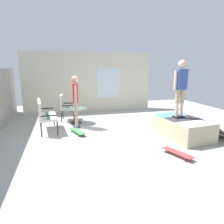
{
  "coord_description": "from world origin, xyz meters",
  "views": [
    {
      "loc": [
        -5.73,
        1.88,
        2.03
      ],
      "look_at": [
        0.17,
        0.34,
        0.7
      ],
      "focal_mm": 32.2,
      "sensor_mm": 36.0,
      "label": 1
    }
  ],
  "objects_px": {
    "patio_chair_near_house": "(65,105)",
    "patio_table": "(75,113)",
    "patio_bench": "(44,113)",
    "person_watching": "(75,97)",
    "person_skater": "(181,85)",
    "skate_ramp": "(183,128)",
    "skateboard_by_bench": "(78,131)",
    "skateboard_spare": "(177,153)"
  },
  "relations": [
    {
      "from": "patio_chair_near_house",
      "to": "patio_table",
      "type": "height_order",
      "value": "patio_chair_near_house"
    },
    {
      "from": "patio_bench",
      "to": "patio_chair_near_house",
      "type": "distance_m",
      "value": 1.46
    },
    {
      "from": "patio_bench",
      "to": "person_watching",
      "type": "distance_m",
      "value": 1.14
    },
    {
      "from": "patio_table",
      "to": "person_skater",
      "type": "height_order",
      "value": "person_skater"
    },
    {
      "from": "skate_ramp",
      "to": "skateboard_by_bench",
      "type": "relative_size",
      "value": 2.38
    },
    {
      "from": "patio_bench",
      "to": "person_watching",
      "type": "height_order",
      "value": "person_watching"
    },
    {
      "from": "skate_ramp",
      "to": "person_skater",
      "type": "bearing_deg",
      "value": 43.57
    },
    {
      "from": "patio_bench",
      "to": "person_skater",
      "type": "relative_size",
      "value": 0.77
    },
    {
      "from": "skate_ramp",
      "to": "patio_table",
      "type": "xyz_separation_m",
      "value": [
        2.38,
        3.03,
        0.12
      ]
    },
    {
      "from": "patio_bench",
      "to": "patio_table",
      "type": "height_order",
      "value": "patio_bench"
    },
    {
      "from": "patio_table",
      "to": "skateboard_by_bench",
      "type": "relative_size",
      "value": 1.1
    },
    {
      "from": "skate_ramp",
      "to": "person_watching",
      "type": "relative_size",
      "value": 1.09
    },
    {
      "from": "patio_chair_near_house",
      "to": "skateboard_by_bench",
      "type": "distance_m",
      "value": 1.96
    },
    {
      "from": "person_watching",
      "to": "patio_bench",
      "type": "bearing_deg",
      "value": 98.7
    },
    {
      "from": "patio_table",
      "to": "person_watching",
      "type": "xyz_separation_m",
      "value": [
        -0.57,
        0.01,
        0.65
      ]
    },
    {
      "from": "person_watching",
      "to": "skateboard_spare",
      "type": "bearing_deg",
      "value": -145.03
    },
    {
      "from": "person_skater",
      "to": "skateboard_by_bench",
      "type": "distance_m",
      "value": 3.44
    },
    {
      "from": "person_skater",
      "to": "skateboard_spare",
      "type": "distance_m",
      "value": 2.14
    },
    {
      "from": "patio_chair_near_house",
      "to": "patio_table",
      "type": "distance_m",
      "value": 0.68
    },
    {
      "from": "patio_bench",
      "to": "skateboard_by_bench",
      "type": "bearing_deg",
      "value": -120.18
    },
    {
      "from": "skate_ramp",
      "to": "person_watching",
      "type": "bearing_deg",
      "value": 59.28
    },
    {
      "from": "patio_bench",
      "to": "skateboard_spare",
      "type": "height_order",
      "value": "patio_bench"
    },
    {
      "from": "person_watching",
      "to": "patio_table",
      "type": "bearing_deg",
      "value": -0.86
    },
    {
      "from": "person_skater",
      "to": "skateboard_by_bench",
      "type": "relative_size",
      "value": 2.07
    },
    {
      "from": "person_watching",
      "to": "skateboard_by_bench",
      "type": "relative_size",
      "value": 2.18
    },
    {
      "from": "patio_chair_near_house",
      "to": "person_skater",
      "type": "height_order",
      "value": "person_skater"
    },
    {
      "from": "person_skater",
      "to": "skate_ramp",
      "type": "bearing_deg",
      "value": -136.43
    },
    {
      "from": "skate_ramp",
      "to": "patio_table",
      "type": "height_order",
      "value": "same"
    },
    {
      "from": "skateboard_spare",
      "to": "skateboard_by_bench",
      "type": "bearing_deg",
      "value": 43.38
    },
    {
      "from": "skate_ramp",
      "to": "person_skater",
      "type": "height_order",
      "value": "person_skater"
    },
    {
      "from": "patio_bench",
      "to": "skateboard_spare",
      "type": "bearing_deg",
      "value": -132.14
    },
    {
      "from": "patio_chair_near_house",
      "to": "person_skater",
      "type": "distance_m",
      "value": 4.41
    },
    {
      "from": "person_watching",
      "to": "skateboard_spare",
      "type": "relative_size",
      "value": 2.18
    },
    {
      "from": "skate_ramp",
      "to": "skateboard_by_bench",
      "type": "height_order",
      "value": "skate_ramp"
    },
    {
      "from": "skate_ramp",
      "to": "patio_table",
      "type": "relative_size",
      "value": 2.17
    },
    {
      "from": "patio_chair_near_house",
      "to": "person_watching",
      "type": "distance_m",
      "value": 1.25
    },
    {
      "from": "skate_ramp",
      "to": "patio_bench",
      "type": "relative_size",
      "value": 1.5
    },
    {
      "from": "skate_ramp",
      "to": "skateboard_by_bench",
      "type": "xyz_separation_m",
      "value": [
        1.06,
        3.07,
        -0.2
      ]
    },
    {
      "from": "patio_chair_near_house",
      "to": "person_watching",
      "type": "relative_size",
      "value": 0.57
    },
    {
      "from": "skateboard_by_bench",
      "to": "patio_table",
      "type": "bearing_deg",
      "value": -1.71
    },
    {
      "from": "patio_table",
      "to": "skateboard_spare",
      "type": "distance_m",
      "value": 4.15
    },
    {
      "from": "patio_bench",
      "to": "patio_chair_near_house",
      "type": "height_order",
      "value": "same"
    }
  ]
}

